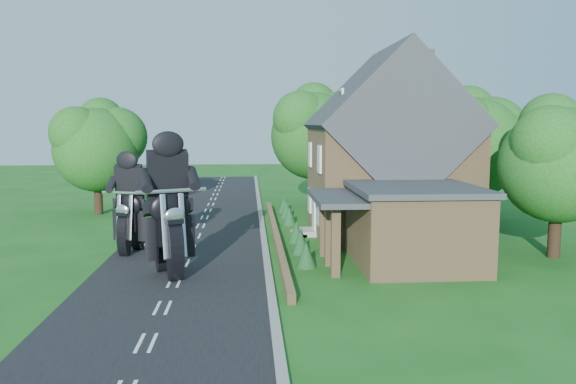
{
  "coord_description": "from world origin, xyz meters",
  "views": [
    {
      "loc": [
        2.9,
        -24.22,
        6.09
      ],
      "look_at": [
        4.77,
        2.55,
        2.8
      ],
      "focal_mm": 35.0,
      "sensor_mm": 36.0,
      "label": 1
    }
  ],
  "objects": [
    {
      "name": "shrub_e",
      "position": [
        5.3,
        11.5,
        0.55
      ],
      "size": [
        0.9,
        0.9,
        1.1
      ],
      "primitive_type": "cone",
      "color": "#123A1B",
      "rests_on": "ground"
    },
    {
      "name": "shrub_d",
      "position": [
        5.3,
        9.0,
        0.55
      ],
      "size": [
        0.9,
        0.9,
        1.1
      ],
      "primitive_type": "cone",
      "color": "#123A1B",
      "rests_on": "ground"
    },
    {
      "name": "shrub_f",
      "position": [
        5.3,
        14.0,
        0.55
      ],
      "size": [
        0.9,
        0.9,
        1.1
      ],
      "primitive_type": "cone",
      "color": "#123A1B",
      "rests_on": "ground"
    },
    {
      "name": "shrub_c",
      "position": [
        5.3,
        4.0,
        0.55
      ],
      "size": [
        0.9,
        0.9,
        1.1
      ],
      "primitive_type": "cone",
      "color": "#123A1B",
      "rests_on": "ground"
    },
    {
      "name": "tree_behind_house",
      "position": [
        14.18,
        16.14,
        6.23
      ],
      "size": [
        7.81,
        7.2,
        10.08
      ],
      "color": "black",
      "rests_on": "ground"
    },
    {
      "name": "tree_annex_side",
      "position": [
        17.13,
        0.1,
        4.69
      ],
      "size": [
        5.64,
        5.2,
        7.48
      ],
      "color": "black",
      "rests_on": "ground"
    },
    {
      "name": "tree_far_road",
      "position": [
        -6.86,
        14.11,
        4.84
      ],
      "size": [
        6.08,
        5.6,
        7.84
      ],
      "color": "black",
      "rests_on": "ground"
    },
    {
      "name": "motorcycle_follow",
      "position": [
        -2.66,
        2.13,
        0.72
      ],
      "size": [
        0.8,
        1.6,
        1.44
      ],
      "primitive_type": null,
      "rotation": [
        0.0,
        0.0,
        2.86
      ],
      "color": "black",
      "rests_on": "ground"
    },
    {
      "name": "ground",
      "position": [
        0.0,
        0.0,
        0.0
      ],
      "size": [
        120.0,
        120.0,
        0.0
      ],
      "primitive_type": "plane",
      "color": "#175217",
      "rests_on": "ground"
    },
    {
      "name": "tree_behind_left",
      "position": [
        8.16,
        17.13,
        5.73
      ],
      "size": [
        6.94,
        6.4,
        9.16
      ],
      "color": "black",
      "rests_on": "ground"
    },
    {
      "name": "annex",
      "position": [
        9.87,
        -0.8,
        1.77
      ],
      "size": [
        7.05,
        5.94,
        3.44
      ],
      "color": "#92714A",
      "rests_on": "ground"
    },
    {
      "name": "motorcycle_lead",
      "position": [
        -0.28,
        -2.1,
        0.87
      ],
      "size": [
        1.17,
        1.89,
        1.73
      ],
      "primitive_type": null,
      "rotation": [
        0.0,
        0.0,
        3.55
      ],
      "color": "black",
      "rests_on": "ground"
    },
    {
      "name": "shrub_b",
      "position": [
        5.3,
        1.5,
        0.55
      ],
      "size": [
        0.9,
        0.9,
        1.1
      ],
      "primitive_type": "cone",
      "color": "#123A1B",
      "rests_on": "ground"
    },
    {
      "name": "shrub_a",
      "position": [
        5.3,
        -1.0,
        0.55
      ],
      "size": [
        0.9,
        0.9,
        1.1
      ],
      "primitive_type": "cone",
      "color": "#123A1B",
      "rests_on": "ground"
    },
    {
      "name": "road",
      "position": [
        0.0,
        0.0,
        0.01
      ],
      "size": [
        7.0,
        80.0,
        0.02
      ],
      "primitive_type": "cube",
      "color": "black",
      "rests_on": "ground"
    },
    {
      "name": "tree_house_right",
      "position": [
        16.65,
        8.62,
        5.19
      ],
      "size": [
        6.51,
        6.0,
        8.4
      ],
      "color": "black",
      "rests_on": "ground"
    },
    {
      "name": "kerb",
      "position": [
        3.65,
        0.0,
        0.06
      ],
      "size": [
        0.3,
        80.0,
        0.12
      ],
      "primitive_type": "cube",
      "color": "gray",
      "rests_on": "ground"
    },
    {
      "name": "garden_wall",
      "position": [
        4.3,
        5.0,
        0.2
      ],
      "size": [
        0.3,
        22.0,
        0.4
      ],
      "primitive_type": "cube",
      "color": "#92714A",
      "rests_on": "ground"
    },
    {
      "name": "house",
      "position": [
        10.49,
        6.0,
        4.34
      ],
      "size": [
        9.54,
        8.64,
        10.24
      ],
      "color": "#92714A",
      "rests_on": "ground"
    }
  ]
}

